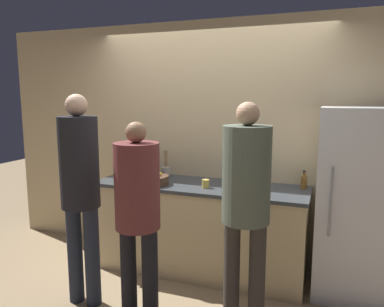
{
  "coord_description": "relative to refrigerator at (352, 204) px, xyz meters",
  "views": [
    {
      "loc": [
        1.23,
        -3.12,
        1.83
      ],
      "look_at": [
        0.0,
        0.16,
        1.27
      ],
      "focal_mm": 35.0,
      "sensor_mm": 36.0,
      "label": 1
    }
  ],
  "objects": [
    {
      "name": "ground_plane",
      "position": [
        -1.43,
        -0.42,
        -0.86
      ],
      "size": [
        14.0,
        14.0,
        0.0
      ],
      "primitive_type": "plane",
      "color": "#9E8460"
    },
    {
      "name": "wall_back",
      "position": [
        -1.43,
        0.32,
        0.44
      ],
      "size": [
        5.2,
        0.06,
        2.6
      ],
      "color": "#D6BC8C",
      "rests_on": "ground_plane"
    },
    {
      "name": "counter",
      "position": [
        -1.43,
        -0.02,
        -0.4
      ],
      "size": [
        2.17,
        0.72,
        0.92
      ],
      "color": "beige",
      "rests_on": "ground_plane"
    },
    {
      "name": "refrigerator",
      "position": [
        0.0,
        0.0,
        0.0
      ],
      "size": [
        0.6,
        0.63,
        1.72
      ],
      "color": "white",
      "rests_on": "ground_plane"
    },
    {
      "name": "person_left",
      "position": [
        -2.17,
        -0.98,
        0.22
      ],
      "size": [
        0.33,
        0.33,
        1.83
      ],
      "color": "#232838",
      "rests_on": "ground_plane"
    },
    {
      "name": "person_center",
      "position": [
        -1.6,
        -1.02,
        0.11
      ],
      "size": [
        0.36,
        0.36,
        1.62
      ],
      "color": "black",
      "rests_on": "ground_plane"
    },
    {
      "name": "person_right",
      "position": [
        -0.79,
        -0.79,
        0.22
      ],
      "size": [
        0.37,
        0.37,
        1.78
      ],
      "color": "#38332D",
      "rests_on": "ground_plane"
    },
    {
      "name": "fruit_bowl",
      "position": [
        -1.9,
        -0.21,
        0.11
      ],
      "size": [
        0.35,
        0.35,
        0.13
      ],
      "color": "#4C3323",
      "rests_on": "counter"
    },
    {
      "name": "utensil_crock",
      "position": [
        -1.9,
        0.16,
        0.13
      ],
      "size": [
        0.09,
        0.09,
        0.3
      ],
      "color": "#ADA393",
      "rests_on": "counter"
    },
    {
      "name": "bottle_amber",
      "position": [
        -0.43,
        0.15,
        0.13
      ],
      "size": [
        0.06,
        0.06,
        0.18
      ],
      "color": "brown",
      "rests_on": "counter"
    },
    {
      "name": "cup_yellow",
      "position": [
        -1.33,
        -0.15,
        0.1
      ],
      "size": [
        0.07,
        0.07,
        0.08
      ],
      "color": "gold",
      "rests_on": "counter"
    },
    {
      "name": "cup_red",
      "position": [
        -0.94,
        -0.07,
        0.11
      ],
      "size": [
        0.09,
        0.09,
        0.09
      ],
      "color": "#A33D33",
      "rests_on": "counter"
    }
  ]
}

